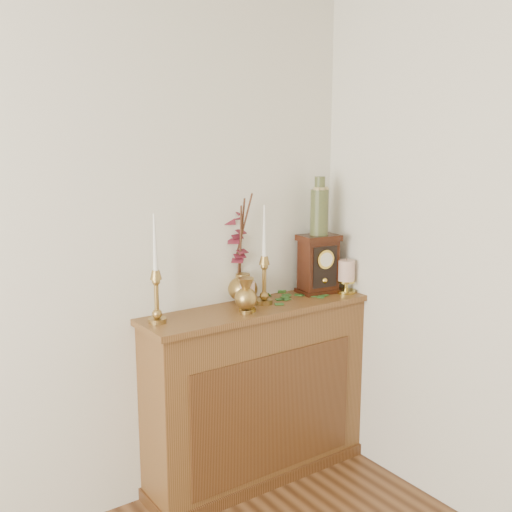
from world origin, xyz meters
TOP-DOWN VIEW (x-y plane):
  - room_walls at (0.00, 0.00)m, footprint 4.08×4.58m
  - console_shelf at (1.40, 2.10)m, footprint 1.24×0.34m
  - candlestick_left at (0.86, 2.13)m, footprint 0.08×0.08m
  - candlestick_center at (1.45, 2.11)m, footprint 0.08×0.08m
  - bud_vase at (1.27, 2.02)m, footprint 0.11×0.11m
  - ginger_jar at (1.37, 2.24)m, footprint 0.23×0.25m
  - pillar_candle_left at (1.30, 2.05)m, footprint 0.08×0.08m
  - pillar_candle_right at (1.94, 2.03)m, footprint 0.10×0.10m
  - ivy_garland at (1.61, 2.11)m, footprint 0.41×0.17m
  - mantel_clock at (1.82, 2.13)m, footprint 0.23×0.17m
  - ceramic_vase at (1.82, 2.13)m, footprint 0.10×0.10m

SIDE VIEW (x-z plane):
  - console_shelf at x=1.40m, z-range -0.03..0.90m
  - ivy_garland at x=1.61m, z-range 0.90..0.98m
  - pillar_candle_left at x=1.30m, z-range 0.93..1.09m
  - bud_vase at x=1.27m, z-range 0.93..1.10m
  - pillar_candle_right at x=1.94m, z-range 0.93..1.13m
  - mantel_clock at x=1.82m, z-range 0.93..1.25m
  - candlestick_left at x=0.86m, z-range 0.84..1.34m
  - candlestick_center at x=1.45m, z-range 0.84..1.35m
  - ginger_jar at x=1.37m, z-range 0.90..1.46m
  - ceramic_vase at x=1.82m, z-range 1.23..1.54m
  - room_walls at x=0.00m, z-range 0.36..3.00m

